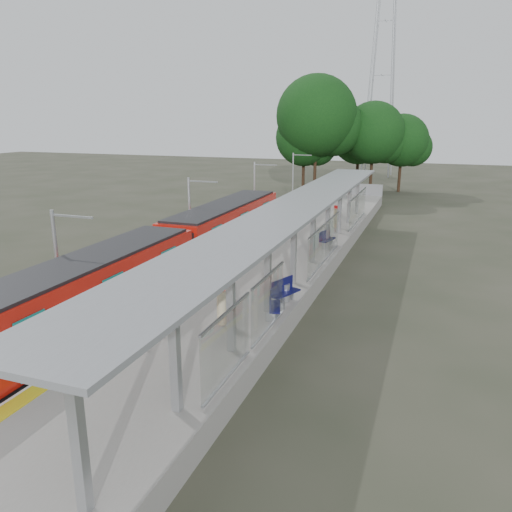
{
  "coord_description": "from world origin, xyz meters",
  "views": [
    {
      "loc": [
        8.37,
        -8.98,
        9.03
      ],
      "look_at": [
        0.12,
        13.73,
        2.3
      ],
      "focal_mm": 35.0,
      "sensor_mm": 36.0,
      "label": 1
    }
  ],
  "objects": [
    {
      "name": "canopy",
      "position": [
        1.61,
        16.19,
        4.2
      ],
      "size": [
        3.27,
        38.0,
        3.66
      ],
      "color": "#9EA0A5",
      "rests_on": "platform"
    },
    {
      "name": "pylon",
      "position": [
        -1.0,
        73.0,
        19.0
      ],
      "size": [
        8.0,
        4.0,
        38.0
      ],
      "primitive_type": null,
      "color": "#9EA0A5",
      "rests_on": "ground"
    },
    {
      "name": "train",
      "position": [
        -4.5,
        13.45,
        2.05
      ],
      "size": [
        2.74,
        27.6,
        3.62
      ],
      "color": "black",
      "rests_on": "ground"
    },
    {
      "name": "tactile_strip",
      "position": [
        -2.55,
        20.0,
        1.01
      ],
      "size": [
        0.6,
        50.0,
        0.02
      ],
      "primitive_type": "cube",
      "color": "yellow",
      "rests_on": "platform"
    },
    {
      "name": "platform",
      "position": [
        0.0,
        20.0,
        0.5
      ],
      "size": [
        6.0,
        50.0,
        1.0
      ],
      "primitive_type": "cube",
      "color": "gray",
      "rests_on": "ground"
    },
    {
      "name": "trackbed",
      "position": [
        -4.5,
        20.0,
        0.12
      ],
      "size": [
        3.0,
        70.0,
        0.24
      ],
      "primitive_type": "cube",
      "color": "#59544C",
      "rests_on": "ground"
    },
    {
      "name": "ground",
      "position": [
        0.0,
        0.0,
        0.0
      ],
      "size": [
        200.0,
        200.0,
        0.0
      ],
      "primitive_type": "plane",
      "color": "#474438",
      "rests_on": "ground"
    },
    {
      "name": "bench_far",
      "position": [
        2.0,
        21.75,
        1.56
      ],
      "size": [
        0.79,
        1.63,
        1.07
      ],
      "rotation": [
        0.0,
        0.0,
        -0.2
      ],
      "color": "#101154",
      "rests_on": "platform"
    },
    {
      "name": "info_pillar_near",
      "position": [
        0.71,
        8.05,
        1.72
      ],
      "size": [
        0.38,
        0.38,
        1.67
      ],
      "rotation": [
        0.0,
        0.0,
        0.18
      ],
      "color": "beige",
      "rests_on": "platform"
    },
    {
      "name": "tree_cluster",
      "position": [
        -2.82,
        52.26,
        7.73
      ],
      "size": [
        17.56,
        14.11,
        13.91
      ],
      "color": "#382316",
      "rests_on": "ground"
    },
    {
      "name": "litter_bin",
      "position": [
        2.36,
        11.46,
        1.4
      ],
      "size": [
        0.51,
        0.51,
        0.8
      ],
      "primitive_type": "cylinder",
      "rotation": [
        0.0,
        0.0,
        -0.39
      ],
      "color": "#9EA0A5",
      "rests_on": "platform"
    },
    {
      "name": "bench_mid",
      "position": [
        2.36,
        11.1,
        1.59
      ],
      "size": [
        1.09,
        1.71,
        1.12
      ],
      "rotation": [
        0.0,
        0.0,
        -0.38
      ],
      "color": "#101154",
      "rests_on": "platform"
    },
    {
      "name": "end_fence",
      "position": [
        0.0,
        44.95,
        1.6
      ],
      "size": [
        6.0,
        0.1,
        1.2
      ],
      "primitive_type": "cube",
      "color": "#9EA0A5",
      "rests_on": "platform"
    },
    {
      "name": "bench_near",
      "position": [
        2.4,
        9.51,
        1.52
      ],
      "size": [
        0.86,
        1.52,
        0.99
      ],
      "rotation": [
        0.0,
        0.0,
        0.3
      ],
      "color": "#101154",
      "rests_on": "platform"
    },
    {
      "name": "info_pillar_far",
      "position": [
        1.45,
        27.67,
        1.73
      ],
      "size": [
        0.38,
        0.38,
        1.69
      ],
      "rotation": [
        0.0,
        0.0,
        -0.15
      ],
      "color": "beige",
      "rests_on": "platform"
    },
    {
      "name": "catenary_masts",
      "position": [
        -6.22,
        19.0,
        2.91
      ],
      "size": [
        2.08,
        48.16,
        5.4
      ],
      "color": "#9EA0A5",
      "rests_on": "ground"
    }
  ]
}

